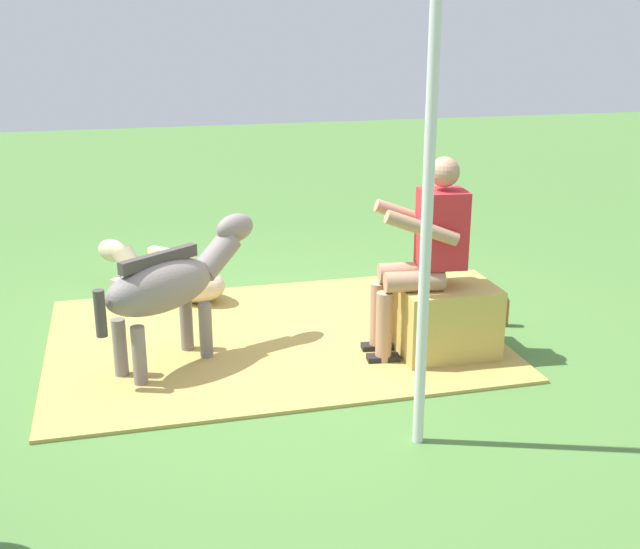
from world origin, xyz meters
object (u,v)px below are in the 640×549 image
(pony_lying, at_px, (171,276))
(tent_pole_left, at_px, (427,222))
(pony_standing, at_px, (171,284))
(person_seated, at_px, (424,248))
(soda_bottle, at_px, (504,310))
(hay_bale, at_px, (444,320))

(pony_lying, xyz_separation_m, tent_pole_left, (-1.16, 2.74, 1.07))
(pony_standing, xyz_separation_m, tent_pole_left, (-1.23, 1.37, 0.69))
(person_seated, height_order, soda_bottle, person_seated)
(pony_standing, xyz_separation_m, soda_bottle, (-2.49, -0.11, -0.45))
(tent_pole_left, bearing_deg, hay_bale, -118.69)
(hay_bale, distance_m, tent_pole_left, 1.61)
(pony_lying, height_order, soda_bottle, pony_lying)
(soda_bottle, bearing_deg, person_seated, 24.14)
(hay_bale, xyz_separation_m, person_seated, (0.17, -0.01, 0.52))
(pony_standing, xyz_separation_m, pony_lying, (-0.07, -1.37, -0.38))
(hay_bale, distance_m, person_seated, 0.55)
(pony_lying, bearing_deg, tent_pole_left, 112.87)
(person_seated, distance_m, soda_bottle, 1.11)
(person_seated, distance_m, pony_lying, 2.35)
(person_seated, xyz_separation_m, tent_pole_left, (0.44, 1.11, 0.49))
(tent_pole_left, bearing_deg, soda_bottle, -130.34)
(soda_bottle, bearing_deg, pony_lying, -27.54)
(pony_standing, relative_size, soda_bottle, 4.36)
(hay_bale, bearing_deg, tent_pole_left, 61.31)
(pony_lying, relative_size, soda_bottle, 4.30)
(person_seated, relative_size, soda_bottle, 5.21)
(person_seated, bearing_deg, tent_pole_left, 68.62)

